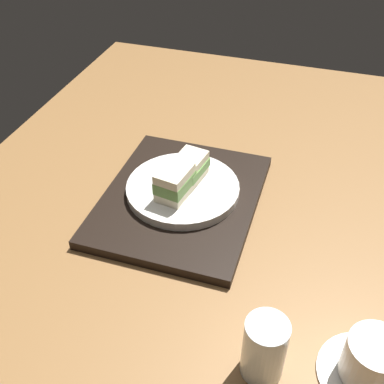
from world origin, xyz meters
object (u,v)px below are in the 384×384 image
sandwich_plate (182,190)px  sandwich_near (189,168)px  drinking_glass (264,349)px  coffee_cup (373,364)px  sandwich_far (175,182)px

sandwich_plate → sandwich_near: 4.53cm
sandwich_plate → sandwich_near: (-2.94, 0.49, 3.41)cm
drinking_glass → sandwich_near: bearing=-147.6°
sandwich_near → coffee_cup: (30.92, 36.03, -2.92)cm
sandwich_plate → sandwich_far: 4.90cm
sandwich_plate → sandwich_near: sandwich_near is taller
sandwich_plate → coffee_cup: bearing=52.5°
sandwich_far → coffee_cup: size_ratio=0.60×
drinking_glass → sandwich_plate: bearing=-144.7°
coffee_cup → drinking_glass: bearing=-76.9°
sandwich_far → drinking_glass: size_ratio=0.81×
sandwich_far → sandwich_near: bearing=170.6°
sandwich_near → drinking_glass: (34.26, 21.72, -1.18)cm
sandwich_far → coffee_cup: sandwich_far is taller
sandwich_plate → sandwich_far: size_ratio=2.71×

